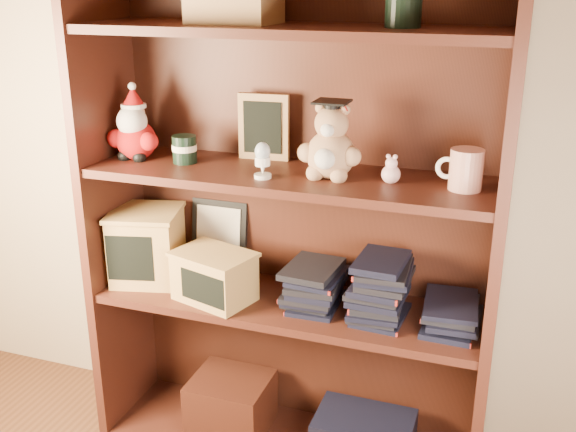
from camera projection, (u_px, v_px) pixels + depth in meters
name	position (u px, v px, depth m)	size (l,w,h in m)	color
bookcase	(293.00, 224.00, 1.99)	(1.20, 0.35, 1.60)	#411C12
shelf_lower	(288.00, 304.00, 2.03)	(1.14, 0.33, 0.02)	#411C12
shelf_upper	(288.00, 177.00, 1.89)	(1.14, 0.33, 0.02)	#411C12
santa_plush	(134.00, 131.00, 2.01)	(0.17, 0.12, 0.24)	#A50F0F
teachers_tin	(185.00, 149.00, 1.98)	(0.07, 0.07, 0.08)	black
chalkboard_plaque	(264.00, 128.00, 2.00)	(0.15, 0.09, 0.20)	#9E7547
egg_cup	(263.00, 159.00, 1.82)	(0.05, 0.05, 0.10)	white
grad_teddy_bear	(330.00, 148.00, 1.82)	(0.18, 0.15, 0.22)	tan
pink_figurine	(391.00, 172.00, 1.79)	(0.05, 0.05, 0.08)	beige
teacher_mug	(465.00, 170.00, 1.72)	(0.12, 0.09, 0.11)	silver
certificate_frame	(219.00, 236.00, 2.20)	(0.19, 0.05, 0.24)	black
treats_box	(147.00, 245.00, 2.13)	(0.26, 0.26, 0.23)	tan
pencils_box	(214.00, 276.00, 2.01)	(0.27, 0.22, 0.15)	tan
book_stack_left	(315.00, 285.00, 1.98)	(0.14, 0.20, 0.13)	black
book_stack_mid	(381.00, 287.00, 1.91)	(0.14, 0.20, 0.18)	black
book_stack_right	(454.00, 314.00, 1.86)	(0.14, 0.20, 0.08)	black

